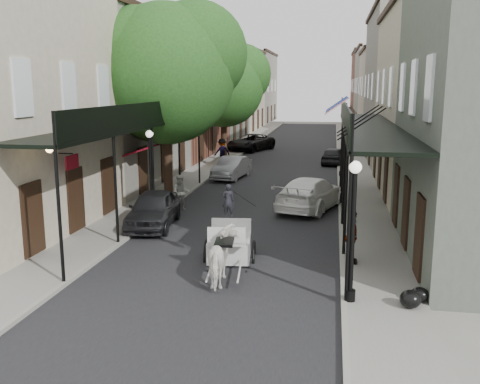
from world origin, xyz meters
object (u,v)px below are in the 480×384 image
at_px(car_left_near, 153,209).
at_px(tree_near, 174,68).
at_px(pedestrian_walking, 181,193).
at_px(car_right_far, 334,156).
at_px(lamppost_right_far, 342,145).
at_px(carriage, 230,226).
at_px(tree_far, 229,83).
at_px(car_left_mid, 232,168).
at_px(lamppost_right_near, 353,230).
at_px(car_left_far, 251,142).
at_px(lamppost_left, 151,172).
at_px(pedestrian_sidewalk_left, 222,152).
at_px(horse, 224,257).
at_px(car_right_near, 311,193).
at_px(pedestrian_sidewalk_right, 351,237).

bearing_deg(car_left_near, tree_near, 90.08).
bearing_deg(pedestrian_walking, car_right_far, 53.80).
height_order(lamppost_right_far, carriage, lamppost_right_far).
relative_size(tree_far, car_left_mid, 2.13).
relative_size(lamppost_right_near, car_left_far, 0.70).
relative_size(lamppost_left, car_left_mid, 0.92).
distance_m(pedestrian_walking, pedestrian_sidewalk_left, 13.65).
height_order(pedestrian_sidewalk_left, car_left_near, pedestrian_sidewalk_left).
bearing_deg(pedestrian_sidewalk_left, car_left_far, -126.61).
distance_m(tree_near, lamppost_right_near, 15.39).
bearing_deg(car_left_far, horse, -60.29).
relative_size(pedestrian_walking, car_left_far, 0.31).
distance_m(lamppost_right_far, pedestrian_sidewalk_left, 9.01).
bearing_deg(pedestrian_sidewalk_left, horse, 68.96).
bearing_deg(car_left_mid, pedestrian_walking, -86.25).
bearing_deg(carriage, car_right_near, 65.81).
relative_size(pedestrian_sidewalk_right, car_right_far, 0.47).
relative_size(tree_near, pedestrian_sidewalk_right, 5.58).
xyz_separation_m(tree_near, lamppost_right_far, (8.30, 7.82, -4.44)).
relative_size(pedestrian_walking, car_right_far, 0.45).
xyz_separation_m(lamppost_left, car_left_near, (0.50, -1.24, -1.32)).
bearing_deg(horse, car_left_mid, -86.62).
xyz_separation_m(lamppost_right_far, car_left_near, (-7.70, -13.24, -1.32)).
height_order(pedestrian_sidewalk_left, car_left_mid, pedestrian_sidewalk_left).
bearing_deg(car_right_far, car_right_near, 93.20).
distance_m(lamppost_left, pedestrian_walking, 2.27).
height_order(tree_far, pedestrian_walking, tree_far).
bearing_deg(car_right_far, horse, 90.00).
xyz_separation_m(lamppost_right_near, car_left_far, (-7.70, 32.81, -1.32)).
bearing_deg(lamppost_right_near, car_right_near, 97.77).
xyz_separation_m(lamppost_right_far, car_left_mid, (-6.70, -1.45, -1.38)).
height_order(tree_near, lamppost_right_near, tree_near).
height_order(tree_near, car_right_far, tree_near).
relative_size(lamppost_left, horse, 1.96).
bearing_deg(lamppost_right_near, pedestrian_walking, 127.20).
bearing_deg(pedestrian_sidewalk_left, pedestrian_walking, 60.86).
bearing_deg(car_left_mid, horse, -71.70).
bearing_deg(car_left_far, tree_far, -73.23).
height_order(tree_near, tree_far, tree_near).
distance_m(tree_far, car_right_near, 17.41).
bearing_deg(lamppost_right_far, pedestrian_sidewalk_right, -89.66).
relative_size(lamppost_right_near, car_left_near, 0.86).
bearing_deg(pedestrian_sidewalk_left, car_left_mid, 75.46).
distance_m(pedestrian_sidewalk_right, car_right_far, 22.68).
bearing_deg(car_right_near, car_left_mid, -38.05).
xyz_separation_m(tree_near, horse, (4.72, -11.18, -5.69)).
relative_size(horse, pedestrian_walking, 1.15).
bearing_deg(carriage, car_left_near, 132.73).
xyz_separation_m(horse, pedestrian_sidewalk_right, (3.68, 2.11, 0.18)).
distance_m(pedestrian_walking, pedestrian_sidewalk_right, 10.00).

